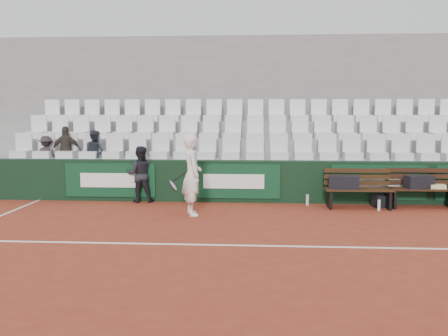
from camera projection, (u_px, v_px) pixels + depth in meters
The scene contains 23 objects.
ground at pixel (235, 245), 8.14m from camera, with size 80.00×80.00×0.00m, color maroon.
court_baseline at pixel (235, 245), 8.14m from camera, with size 18.00×0.06×0.01m, color white.
back_barrier at pixel (245, 181), 12.04m from camera, with size 18.00×0.34×1.00m.
grandstand_tier_front at pixel (243, 178), 12.67m from camera, with size 18.00×0.95×1.00m, color gray.
grandstand_tier_mid at pixel (244, 165), 13.58m from camera, with size 18.00×0.95×1.45m, color gray.
grandstand_tier_back at pixel (245, 154), 14.50m from camera, with size 18.00×0.95×1.90m, color gray.
grandstand_rear_wall at pixel (246, 111), 14.98m from camera, with size 18.00×0.30×4.40m, color gray.
seat_row_front at pixel (243, 146), 12.40m from camera, with size 11.90×0.44×0.63m, color silver.
seat_row_mid at pixel (244, 127), 13.29m from camera, with size 11.90×0.44×0.63m, color silver.
seat_row_back at pixel (245, 110), 14.18m from camera, with size 11.90×0.44×0.63m, color white.
bench_left at pixel (359, 198), 11.24m from camera, with size 1.50×0.56×0.45m, color #361F10.
bench_right at pixel (422, 198), 11.31m from camera, with size 1.50×0.56×0.45m, color #321A0F.
sports_bag_left at pixel (344, 182), 11.21m from camera, with size 0.67×0.29×0.29m, color black.
sports_bag_right at pixel (419, 182), 11.26m from camera, with size 0.62×0.29×0.29m, color black.
towel at pixel (437, 186), 11.23m from camera, with size 0.33×0.24×0.09m, color #CEC885.
sports_bag_ground at pixel (384, 201), 11.43m from camera, with size 0.47×0.28×0.28m, color black.
water_bottle_near at pixel (307, 200), 11.60m from camera, with size 0.07×0.07×0.26m, color #ADBDC4.
water_bottle_far at pixel (379, 205), 10.99m from camera, with size 0.07×0.07×0.24m, color silver.
tennis_player at pixel (192, 175), 10.47m from camera, with size 0.79×0.73×1.72m.
ball_kid at pixel (140, 174), 11.99m from camera, with size 0.66×0.51×1.35m, color black.
spectator_a at pixel (46, 138), 12.76m from camera, with size 0.65×0.37×1.01m, color #292127.
spectator_b at pixel (66, 133), 12.71m from camera, with size 0.74×0.31×1.25m, color #34302A.
spectator_c at pixel (94, 135), 12.67m from camera, with size 0.56×0.44×1.16m, color #202631.
Camera 1 is at (0.35, -7.94, 2.18)m, focal length 40.00 mm.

